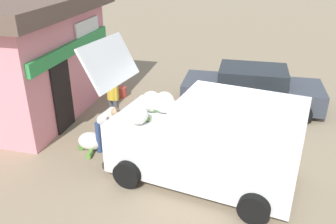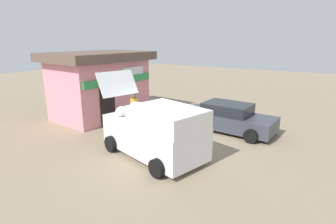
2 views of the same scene
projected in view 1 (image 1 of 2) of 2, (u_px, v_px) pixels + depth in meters
ground_plane at (205, 147)px, 9.30m from camera, size 60.00×60.00×0.00m
storefront_bar at (26, 55)px, 10.55m from camera, size 5.66×4.26×3.55m
delivery_van at (209, 140)px, 7.65m from camera, size 3.03×4.89×2.94m
parked_sedan at (251, 89)px, 11.40m from camera, size 2.32×4.51×1.32m
vendor_standing at (113, 94)px, 10.04m from camera, size 0.48×0.48×1.71m
customer_bending at (108, 123)px, 8.70m from camera, size 0.72×0.75×1.37m
unloaded_banana_pile at (91, 141)px, 9.13m from camera, size 0.84×0.77×0.45m
paint_bucket at (122, 92)px, 12.31m from camera, size 0.34×0.34×0.36m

